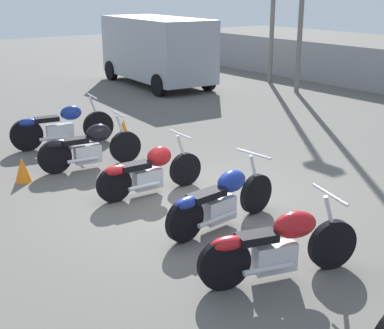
{
  "coord_description": "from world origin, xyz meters",
  "views": [
    {
      "loc": [
        6.39,
        -4.65,
        3.28
      ],
      "look_at": [
        0.0,
        0.02,
        0.65
      ],
      "focal_mm": 50.0,
      "sensor_mm": 36.0,
      "label": 1
    }
  ],
  "objects": [
    {
      "name": "parked_van",
      "position": [
        -9.51,
        5.45,
        1.27
      ],
      "size": [
        5.0,
        2.39,
        2.3
      ],
      "rotation": [
        0.0,
        0.0,
        -1.64
      ],
      "color": "#999EA8",
      "rests_on": "ground_plane"
    },
    {
      "name": "motorcycle_slot_2",
      "position": [
        -0.75,
        -0.31,
        0.41
      ],
      "size": [
        0.67,
        1.94,
        0.95
      ],
      "rotation": [
        0.0,
        0.0,
        -0.04
      ],
      "color": "black",
      "rests_on": "ground_plane"
    },
    {
      "name": "traffic_cone_far",
      "position": [
        -3.76,
        0.89,
        0.26
      ],
      "size": [
        0.31,
        0.31,
        0.51
      ],
      "color": "orange",
      "rests_on": "ground_plane"
    },
    {
      "name": "motorcycle_slot_3",
      "position": [
        0.96,
        -0.17,
        0.42
      ],
      "size": [
        0.67,
        2.05,
        0.98
      ],
      "rotation": [
        0.0,
        0.0,
        0.11
      ],
      "color": "black",
      "rests_on": "ground_plane"
    },
    {
      "name": "traffic_cone_near",
      "position": [
        -2.57,
        -1.81,
        0.23
      ],
      "size": [
        0.29,
        0.29,
        0.46
      ],
      "color": "orange",
      "rests_on": "ground_plane"
    },
    {
      "name": "ground_plane",
      "position": [
        0.0,
        0.0,
        0.0
      ],
      "size": [
        60.0,
        60.0,
        0.0
      ],
      "primitive_type": "plane",
      "color": "#5B5954"
    },
    {
      "name": "motorcycle_slot_0",
      "position": [
        -4.26,
        -0.35,
        0.44
      ],
      "size": [
        0.62,
        2.24,
        1.05
      ],
      "rotation": [
        0.0,
        0.0,
        -0.14
      ],
      "color": "black",
      "rests_on": "ground_plane"
    },
    {
      "name": "motorcycle_slot_4",
      "position": [
        2.47,
        -0.54,
        0.44
      ],
      "size": [
        0.86,
        2.0,
        1.0
      ],
      "rotation": [
        0.0,
        0.0,
        -0.29
      ],
      "color": "black",
      "rests_on": "ground_plane"
    },
    {
      "name": "motorcycle_slot_1",
      "position": [
        -2.56,
        -0.51,
        0.43
      ],
      "size": [
        0.58,
        2.01,
        0.99
      ],
      "rotation": [
        0.0,
        0.0,
        -0.13
      ],
      "color": "black",
      "rests_on": "ground_plane"
    }
  ]
}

